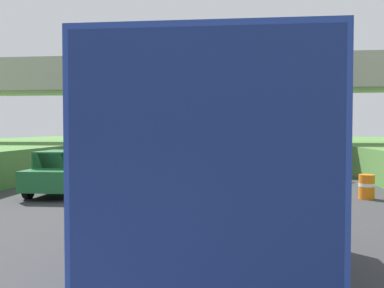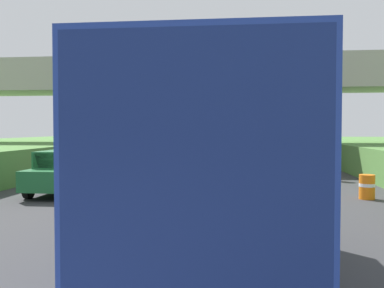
{
  "view_description": "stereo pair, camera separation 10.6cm",
  "coord_description": "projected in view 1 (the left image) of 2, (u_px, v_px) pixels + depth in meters",
  "views": [
    {
      "loc": [
        1.74,
        0.06,
        2.58
      ],
      "look_at": [
        0.0,
        16.2,
        2.0
      ],
      "focal_mm": 39.79,
      "sensor_mm": 36.0,
      "label": 1
    },
    {
      "loc": [
        1.84,
        0.07,
        2.58
      ],
      "look_at": [
        0.0,
        16.2,
        2.0
      ],
      "focal_mm": 39.79,
      "sensor_mm": 36.0,
      "label": 2
    }
  ],
  "objects": [
    {
      "name": "construction_barrel_5",
      "position": [
        304.0,
        157.0,
        31.78
      ],
      "size": [
        0.57,
        0.57,
        0.9
      ],
      "color": "orange",
      "rests_on": "ground"
    },
    {
      "name": "overpass_bridge",
      "position": [
        213.0,
        86.0,
        29.29
      ],
      "size": [
        40.0,
        4.8,
        7.37
      ],
      "color": "#9E998E",
      "rests_on": "ground"
    },
    {
      "name": "truck_white",
      "position": [
        209.0,
        134.0,
        52.6
      ],
      "size": [
        2.44,
        7.3,
        3.44
      ],
      "color": "black",
      "rests_on": "ground"
    },
    {
      "name": "truck_red",
      "position": [
        205.0,
        135.0,
        44.1
      ],
      "size": [
        2.44,
        7.3,
        3.44
      ],
      "color": "black",
      "rests_on": "ground"
    },
    {
      "name": "construction_barrel_4",
      "position": [
        317.0,
        163.0,
        26.39
      ],
      "size": [
        0.57,
        0.57,
        0.9
      ],
      "color": "orange",
      "rests_on": "ground"
    },
    {
      "name": "construction_barrel_2",
      "position": [
        367.0,
        187.0,
        15.62
      ],
      "size": [
        0.57,
        0.57,
        0.9
      ],
      "color": "orange",
      "rests_on": "ground"
    },
    {
      "name": "construction_barrel_3",
      "position": [
        333.0,
        172.0,
        21.02
      ],
      "size": [
        0.57,
        0.57,
        0.9
      ],
      "color": "orange",
      "rests_on": "ground"
    },
    {
      "name": "car_green",
      "position": [
        63.0,
        172.0,
        16.77
      ],
      "size": [
        1.86,
        4.1,
        1.72
      ],
      "color": "#236B38",
      "rests_on": "ground"
    },
    {
      "name": "overhead_highway_sign",
      "position": [
        207.0,
        112.0,
        24.39
      ],
      "size": [
        5.88,
        0.18,
        4.87
      ],
      "color": "slate",
      "rests_on": "ground"
    },
    {
      "name": "lane_centre_stripe",
      "position": [
        206.0,
        175.0,
        23.63
      ],
      "size": [
        0.2,
        87.14,
        0.01
      ],
      "primitive_type": "cube",
      "color": "white",
      "rests_on": "ground"
    },
    {
      "name": "truck_blue",
      "position": [
        220.0,
        169.0,
        6.81
      ],
      "size": [
        2.44,
        7.3,
        3.44
      ],
      "color": "black",
      "rests_on": "ground"
    }
  ]
}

